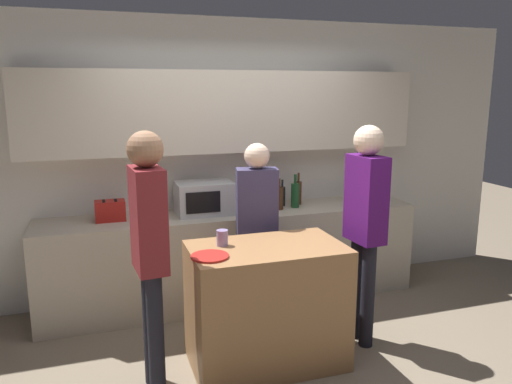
{
  "coord_description": "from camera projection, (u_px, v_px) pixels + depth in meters",
  "views": [
    {
      "loc": [
        -1.23,
        -3.05,
        2.04
      ],
      "look_at": [
        -0.08,
        0.46,
        1.27
      ],
      "focal_mm": 35.0,
      "sensor_mm": 36.0,
      "label": 1
    }
  ],
  "objects": [
    {
      "name": "bottle_1",
      "position": [
        270.0,
        202.0,
        4.77
      ],
      "size": [
        0.06,
        0.06,
        0.23
      ],
      "color": "maroon",
      "rests_on": "back_counter"
    },
    {
      "name": "bottle_4",
      "position": [
        295.0,
        195.0,
        4.89
      ],
      "size": [
        0.08,
        0.08,
        0.33
      ],
      "color": "#194723",
      "rests_on": "back_counter"
    },
    {
      "name": "kitchen_island",
      "position": [
        267.0,
        305.0,
        3.7
      ],
      "size": [
        1.12,
        0.67,
        0.92
      ],
      "color": "#996B42",
      "rests_on": "ground_plane"
    },
    {
      "name": "bottle_5",
      "position": [
        298.0,
        192.0,
        5.02
      ],
      "size": [
        0.07,
        0.07,
        0.32
      ],
      "color": "#472814",
      "rests_on": "back_counter"
    },
    {
      "name": "back_wall",
      "position": [
        225.0,
        141.0,
        4.86
      ],
      "size": [
        6.4,
        0.4,
        2.7
      ],
      "color": "silver",
      "rests_on": "ground_plane"
    },
    {
      "name": "person_center",
      "position": [
        365.0,
        215.0,
        3.89
      ],
      "size": [
        0.23,
        0.35,
        1.77
      ],
      "rotation": [
        0.0,
        0.0,
        -4.63
      ],
      "color": "black",
      "rests_on": "ground_plane"
    },
    {
      "name": "bottle_2",
      "position": [
        279.0,
        198.0,
        4.81
      ],
      "size": [
        0.09,
        0.09,
        0.3
      ],
      "color": "#472814",
      "rests_on": "back_counter"
    },
    {
      "name": "bottle_3",
      "position": [
        282.0,
        196.0,
        4.97
      ],
      "size": [
        0.06,
        0.06,
        0.26
      ],
      "color": "black",
      "rests_on": "back_counter"
    },
    {
      "name": "back_counter",
      "position": [
        234.0,
        256.0,
        4.83
      ],
      "size": [
        3.6,
        0.62,
        0.89
      ],
      "color": "#B7AD99",
      "rests_on": "ground_plane"
    },
    {
      "name": "person_right",
      "position": [
        149.0,
        239.0,
        3.25
      ],
      "size": [
        0.23,
        0.35,
        1.78
      ],
      "rotation": [
        0.0,
        0.0,
        -1.49
      ],
      "color": "black",
      "rests_on": "ground_plane"
    },
    {
      "name": "cup_0",
      "position": [
        222.0,
        238.0,
        3.61
      ],
      "size": [
        0.08,
        0.08,
        0.12
      ],
      "color": "#8E7BB0",
      "rests_on": "kitchen_island"
    },
    {
      "name": "toaster",
      "position": [
        110.0,
        211.0,
        4.4
      ],
      "size": [
        0.26,
        0.16,
        0.18
      ],
      "color": "#B21E19",
      "rests_on": "back_counter"
    },
    {
      "name": "microwave",
      "position": [
        204.0,
        198.0,
        4.65
      ],
      "size": [
        0.52,
        0.39,
        0.3
      ],
      "color": "#B7BABC",
      "rests_on": "back_counter"
    },
    {
      "name": "potted_plant",
      "position": [
        362.0,
        182.0,
        5.15
      ],
      "size": [
        0.14,
        0.14,
        0.39
      ],
      "color": "brown",
      "rests_on": "back_counter"
    },
    {
      "name": "plate_on_island",
      "position": [
        210.0,
        256.0,
        3.36
      ],
      "size": [
        0.26,
        0.26,
        0.01
      ],
      "color": "red",
      "rests_on": "kitchen_island"
    },
    {
      "name": "person_left",
      "position": [
        257.0,
        221.0,
        4.19
      ],
      "size": [
        0.37,
        0.25,
        1.6
      ],
      "rotation": [
        0.0,
        0.0,
        -3.34
      ],
      "color": "black",
      "rests_on": "ground_plane"
    },
    {
      "name": "bottle_0",
      "position": [
        260.0,
        201.0,
        4.78
      ],
      "size": [
        0.07,
        0.07,
        0.24
      ],
      "color": "#472814",
      "rests_on": "back_counter"
    },
    {
      "name": "ground_plane",
      "position": [
        286.0,
        374.0,
        3.62
      ],
      "size": [
        14.0,
        14.0,
        0.0
      ],
      "primitive_type": "plane",
      "color": "#7F705B"
    }
  ]
}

